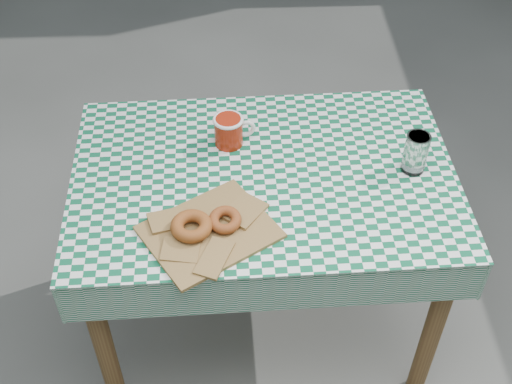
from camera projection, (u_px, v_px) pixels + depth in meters
ground at (219, 286)px, 2.66m from camera, size 60.00×60.00×0.00m
table at (263, 255)px, 2.28m from camera, size 1.16×0.79×0.75m
tablecloth at (264, 175)px, 2.02m from camera, size 1.18×0.81×0.01m
paper_bag at (210, 231)px, 1.84m from camera, size 0.43×0.40×0.02m
bagel_front at (191, 226)px, 1.82m from camera, size 0.13×0.13×0.04m
bagel_back at (225, 220)px, 1.84m from camera, size 0.11×0.11×0.03m
coffee_mug at (229, 131)px, 2.08m from camera, size 0.21×0.21×0.10m
drinking_glass at (416, 153)px, 1.98m from camera, size 0.08×0.08×0.13m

